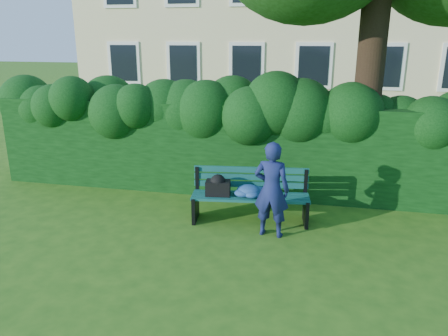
# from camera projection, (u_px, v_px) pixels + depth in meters

# --- Properties ---
(ground) EXTENTS (80.00, 80.00, 0.00)m
(ground) POSITION_uv_depth(u_px,v_px,m) (216.00, 236.00, 6.93)
(ground) COLOR #2A5915
(ground) RESTS_ON ground
(hedge) EXTENTS (10.00, 1.00, 1.80)m
(hedge) POSITION_uv_depth(u_px,v_px,m) (241.00, 147.00, 8.72)
(hedge) COLOR black
(hedge) RESTS_ON ground
(park_bench) EXTENTS (2.02, 0.80, 0.89)m
(park_bench) POSITION_uv_depth(u_px,v_px,m) (244.00, 193.00, 7.37)
(park_bench) COLOR #0E4A4A
(park_bench) RESTS_ON ground
(man_reading) EXTENTS (0.60, 0.43, 1.53)m
(man_reading) POSITION_uv_depth(u_px,v_px,m) (272.00, 190.00, 6.75)
(man_reading) COLOR #171F51
(man_reading) RESTS_ON ground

